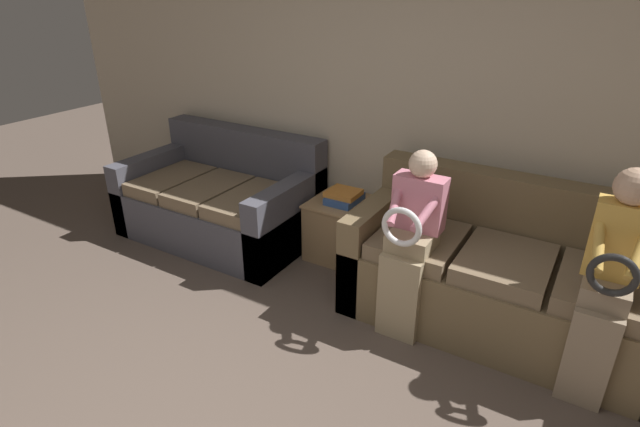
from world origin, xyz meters
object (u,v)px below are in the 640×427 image
object	(u,v)px
child_left_seated	(411,238)
book_stack	(344,196)
child_right_seated	(609,277)
couch_main	(506,278)
side_shelf	(344,228)
couch_side	(222,201)

from	to	relation	value
child_left_seated	book_stack	size ratio (longest dim) A/B	4.04
child_left_seated	child_right_seated	size ratio (longest dim) A/B	0.93
couch_main	side_shelf	xyz separation A→B (m)	(-1.32, 0.24, -0.09)
couch_side	child_left_seated	size ratio (longest dim) A/B	1.38
side_shelf	book_stack	xyz separation A→B (m)	(-0.01, 0.00, 0.28)
couch_main	child_right_seated	bearing A→B (deg)	-33.82
couch_side	child_right_seated	xyz separation A→B (m)	(2.97, -0.40, 0.41)
couch_main	couch_side	xyz separation A→B (m)	(-2.44, 0.04, -0.03)
couch_main	child_left_seated	bearing A→B (deg)	-145.37
couch_main	couch_side	world-z (taller)	couch_main
child_left_seated	book_stack	world-z (taller)	child_left_seated
child_right_seated	book_stack	distance (m)	1.96
couch_main	child_left_seated	world-z (taller)	child_left_seated
couch_side	couch_main	bearing A→B (deg)	-0.96
couch_side	side_shelf	size ratio (longest dim) A/B	3.13
side_shelf	couch_side	bearing A→B (deg)	-169.81
couch_side	side_shelf	world-z (taller)	couch_side
couch_main	book_stack	bearing A→B (deg)	169.60
couch_main	side_shelf	world-z (taller)	couch_main
book_stack	child_right_seated	bearing A→B (deg)	-17.89
child_left_seated	child_right_seated	world-z (taller)	child_right_seated
child_left_seated	book_stack	distance (m)	1.01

